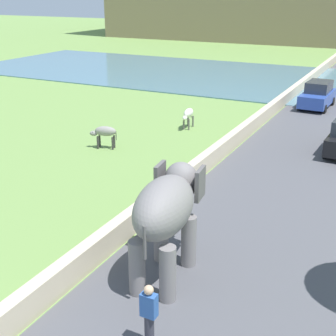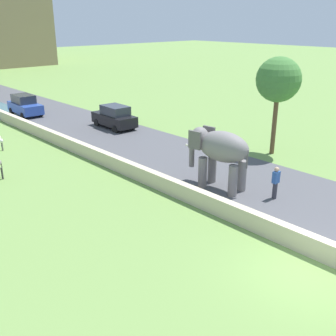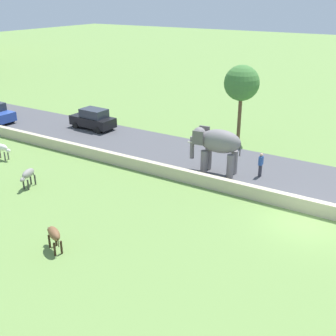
# 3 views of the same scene
# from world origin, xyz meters

# --- Properties ---
(ground_plane) EXTENTS (220.00, 220.00, 0.00)m
(ground_plane) POSITION_xyz_m (0.00, 0.00, 0.00)
(ground_plane) COLOR #6B8E47
(road_surface) EXTENTS (7.00, 120.00, 0.06)m
(road_surface) POSITION_xyz_m (5.00, 20.00, 0.03)
(road_surface) COLOR #4C4C51
(road_surface) RESTS_ON ground
(barrier_wall) EXTENTS (0.40, 110.00, 0.80)m
(barrier_wall) POSITION_xyz_m (1.20, 18.00, 0.40)
(barrier_wall) COLOR beige
(barrier_wall) RESTS_ON ground
(elephant) EXTENTS (1.72, 3.54, 2.99)m
(elephant) POSITION_xyz_m (3.40, 6.76, 2.04)
(elephant) COLOR slate
(elephant) RESTS_ON ground
(person_beside_elephant) EXTENTS (0.36, 0.22, 1.63)m
(person_beside_elephant) POSITION_xyz_m (4.33, 4.07, 0.87)
(person_beside_elephant) COLOR #33333D
(person_beside_elephant) RESTS_ON ground
(car_black) EXTENTS (1.93, 4.07, 1.80)m
(car_black) POSITION_xyz_m (6.57, 19.95, 0.90)
(car_black) COLOR black
(car_black) RESTS_ON ground
(car_blue) EXTENTS (1.92, 4.06, 1.80)m
(car_blue) POSITION_xyz_m (3.43, 28.95, 0.90)
(car_blue) COLOR #2D4CA8
(car_blue) RESTS_ON ground
(tree_near) EXTENTS (2.69, 2.69, 5.97)m
(tree_near) POSITION_xyz_m (10.19, 8.08, 4.59)
(tree_near) COLOR brown
(tree_near) RESTS_ON ground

